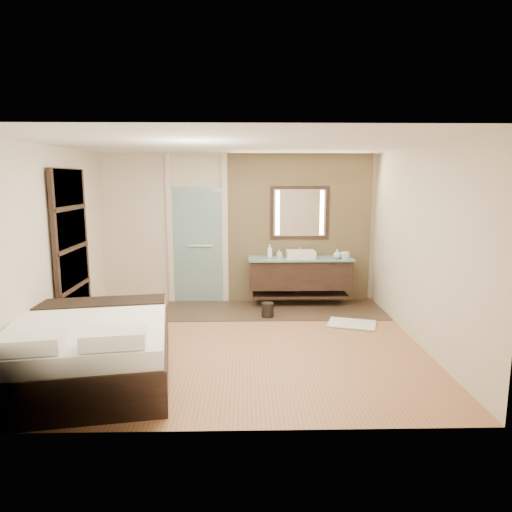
{
  "coord_description": "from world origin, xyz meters",
  "views": [
    {
      "loc": [
        0.12,
        -6.06,
        2.25
      ],
      "look_at": [
        0.28,
        0.6,
        1.12
      ],
      "focal_mm": 32.0,
      "sensor_mm": 36.0,
      "label": 1
    }
  ],
  "objects_px": {
    "waste_bin": "(268,310)",
    "mirror_unit": "(300,213)",
    "bed": "(90,349)",
    "vanity": "(300,273)"
  },
  "relations": [
    {
      "from": "bed",
      "to": "waste_bin",
      "type": "xyz_separation_m",
      "value": [
        2.13,
        2.27,
        -0.22
      ]
    },
    {
      "from": "mirror_unit",
      "to": "bed",
      "type": "xyz_separation_m",
      "value": [
        -2.75,
        -3.27,
        -1.3
      ]
    },
    {
      "from": "vanity",
      "to": "mirror_unit",
      "type": "distance_m",
      "value": 1.1
    },
    {
      "from": "bed",
      "to": "waste_bin",
      "type": "bearing_deg",
      "value": 37.51
    },
    {
      "from": "vanity",
      "to": "bed",
      "type": "height_order",
      "value": "vanity"
    },
    {
      "from": "waste_bin",
      "to": "mirror_unit",
      "type": "bearing_deg",
      "value": 57.95
    },
    {
      "from": "mirror_unit",
      "to": "bed",
      "type": "bearing_deg",
      "value": -130.08
    },
    {
      "from": "mirror_unit",
      "to": "waste_bin",
      "type": "bearing_deg",
      "value": -122.05
    },
    {
      "from": "vanity",
      "to": "bed",
      "type": "relative_size",
      "value": 0.76
    },
    {
      "from": "vanity",
      "to": "bed",
      "type": "bearing_deg",
      "value": -132.23
    }
  ]
}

